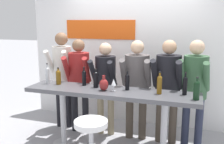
# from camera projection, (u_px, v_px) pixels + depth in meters

# --- Properties ---
(back_wall) EXTENTS (4.11, 0.12, 2.61)m
(back_wall) POSITION_uv_depth(u_px,v_px,m) (132.00, 55.00, 4.73)
(back_wall) COLOR white
(back_wall) RESTS_ON ground_plane
(tasting_table) EXTENTS (2.51, 0.55, 0.96)m
(tasting_table) POSITION_uv_depth(u_px,v_px,m) (110.00, 100.00, 3.60)
(tasting_table) COLOR #4C4C51
(tasting_table) RESTS_ON ground_plane
(bar_stool) EXTENTS (0.44, 0.44, 0.72)m
(bar_stool) POSITION_uv_depth(u_px,v_px,m) (91.00, 139.00, 3.12)
(bar_stool) COLOR #B2B2B7
(bar_stool) RESTS_ON ground_plane
(person_far_left) EXTENTS (0.45, 0.57, 1.74)m
(person_far_left) POSITION_uv_depth(u_px,v_px,m) (62.00, 69.00, 4.46)
(person_far_left) COLOR black
(person_far_left) RESTS_ON ground_plane
(person_left) EXTENTS (0.49, 0.58, 1.64)m
(person_left) POSITION_uv_depth(u_px,v_px,m) (79.00, 76.00, 4.29)
(person_left) COLOR black
(person_left) RESTS_ON ground_plane
(person_center_left) EXTENTS (0.42, 0.51, 1.59)m
(person_center_left) POSITION_uv_depth(u_px,v_px,m) (105.00, 79.00, 4.18)
(person_center_left) COLOR gray
(person_center_left) RESTS_ON ground_plane
(person_center) EXTENTS (0.50, 0.57, 1.64)m
(person_center) POSITION_uv_depth(u_px,v_px,m) (137.00, 80.00, 4.00)
(person_center) COLOR #473D33
(person_center) RESTS_ON ground_plane
(person_center_right) EXTENTS (0.47, 0.55, 1.65)m
(person_center_right) POSITION_uv_depth(u_px,v_px,m) (168.00, 81.00, 3.85)
(person_center_right) COLOR #473D33
(person_center_right) RESTS_ON ground_plane
(person_right) EXTENTS (0.48, 0.57, 1.66)m
(person_right) POSITION_uv_depth(u_px,v_px,m) (195.00, 83.00, 3.72)
(person_right) COLOR #23283D
(person_right) RESTS_ON ground_plane
(wine_bottle_0) EXTENTS (0.06, 0.06, 0.31)m
(wine_bottle_0) POSITION_uv_depth(u_px,v_px,m) (185.00, 85.00, 3.32)
(wine_bottle_0) COLOR black
(wine_bottle_0) RESTS_ON tasting_table
(wine_bottle_1) EXTENTS (0.06, 0.06, 0.33)m
(wine_bottle_1) POSITION_uv_depth(u_px,v_px,m) (47.00, 75.00, 3.93)
(wine_bottle_1) COLOR #B7BCC1
(wine_bottle_1) RESTS_ON tasting_table
(wine_bottle_2) EXTENTS (0.08, 0.08, 0.29)m
(wine_bottle_2) POSITION_uv_depth(u_px,v_px,m) (197.00, 89.00, 3.11)
(wine_bottle_2) COLOR black
(wine_bottle_2) RESTS_ON tasting_table
(wine_bottle_3) EXTENTS (0.07, 0.07, 0.31)m
(wine_bottle_3) POSITION_uv_depth(u_px,v_px,m) (159.00, 84.00, 3.36)
(wine_bottle_3) COLOR brown
(wine_bottle_3) RESTS_ON tasting_table
(wine_bottle_4) EXTENTS (0.08, 0.08, 0.27)m
(wine_bottle_4) POSITION_uv_depth(u_px,v_px,m) (58.00, 76.00, 3.88)
(wine_bottle_4) COLOR brown
(wine_bottle_4) RESTS_ON tasting_table
(wine_bottle_5) EXTENTS (0.06, 0.06, 0.29)m
(wine_bottle_5) POSITION_uv_depth(u_px,v_px,m) (84.00, 77.00, 3.81)
(wine_bottle_5) COLOR black
(wine_bottle_5) RESTS_ON tasting_table
(wine_bottle_6) EXTENTS (0.08, 0.08, 0.28)m
(wine_bottle_6) POSITION_uv_depth(u_px,v_px,m) (96.00, 79.00, 3.70)
(wine_bottle_6) COLOR black
(wine_bottle_6) RESTS_ON tasting_table
(wine_bottle_7) EXTENTS (0.06, 0.06, 0.29)m
(wine_bottle_7) POSITION_uv_depth(u_px,v_px,m) (127.00, 81.00, 3.56)
(wine_bottle_7) COLOR black
(wine_bottle_7) RESTS_ON tasting_table
(wine_glass_0) EXTENTS (0.07, 0.07, 0.18)m
(wine_glass_0) POSITION_uv_depth(u_px,v_px,m) (114.00, 83.00, 3.49)
(wine_glass_0) COLOR silver
(wine_glass_0) RESTS_ON tasting_table
(decorative_vase) EXTENTS (0.13, 0.13, 0.22)m
(decorative_vase) POSITION_uv_depth(u_px,v_px,m) (104.00, 84.00, 3.54)
(decorative_vase) COLOR maroon
(decorative_vase) RESTS_ON tasting_table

